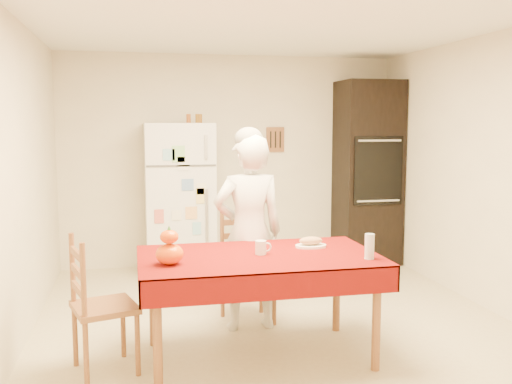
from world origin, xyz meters
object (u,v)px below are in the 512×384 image
object	(u,v)px
refrigerator	(179,199)
bread_plate	(311,246)
pumpkin_lower	(170,254)
chair_left	(95,301)
dining_table	(259,264)
seated_woman	(249,233)
oven_cabinet	(368,173)
wine_glass	(369,246)
chair_far	(246,262)
coffee_mug	(261,248)

from	to	relation	value
refrigerator	bread_plate	distance (m)	2.47
pumpkin_lower	chair_left	bearing A→B (deg)	165.98
dining_table	seated_woman	world-z (taller)	seated_woman
dining_table	seated_woman	bearing A→B (deg)	85.13
oven_cabinet	refrigerator	bearing A→B (deg)	-178.82
oven_cabinet	chair_left	world-z (taller)	oven_cabinet
bread_plate	wine_glass	bearing A→B (deg)	-57.53
dining_table	bread_plate	xyz separation A→B (m)	(0.44, 0.16, 0.08)
oven_cabinet	chair_far	world-z (taller)	oven_cabinet
pumpkin_lower	wine_glass	distance (m)	1.37
seated_woman	pumpkin_lower	bearing A→B (deg)	44.46
seated_woman	wine_glass	xyz separation A→B (m)	(0.67, -0.89, 0.05)
coffee_mug	pumpkin_lower	bearing A→B (deg)	-166.77
chair_left	dining_table	bearing A→B (deg)	-105.07
oven_cabinet	pumpkin_lower	bearing A→B (deg)	-133.55
refrigerator	coffee_mug	xyz separation A→B (m)	(0.38, -2.49, -0.04)
chair_left	pumpkin_lower	world-z (taller)	chair_left
refrigerator	oven_cabinet	world-z (taller)	oven_cabinet
seated_woman	wine_glass	world-z (taller)	seated_woman
oven_cabinet	seated_woman	xyz separation A→B (m)	(-1.87, -1.94, -0.30)
bread_plate	oven_cabinet	bearing A→B (deg)	58.22
coffee_mug	oven_cabinet	bearing A→B (deg)	53.15
dining_table	seated_woman	size ratio (longest dim) A/B	1.06
dining_table	bread_plate	distance (m)	0.48
refrigerator	wine_glass	size ratio (longest dim) A/B	9.66
wine_glass	bread_plate	size ratio (longest dim) A/B	0.73
refrigerator	oven_cabinet	xyz separation A→B (m)	(2.28, 0.05, 0.25)
dining_table	wine_glass	distance (m)	0.79
oven_cabinet	dining_table	xyz separation A→B (m)	(-1.92, -2.55, -0.41)
chair_far	seated_woman	world-z (taller)	seated_woman
seated_woman	coffee_mug	size ratio (longest dim) A/B	16.10
refrigerator	seated_woman	distance (m)	1.94
seated_woman	bread_plate	size ratio (longest dim) A/B	6.71
refrigerator	coffee_mug	size ratio (longest dim) A/B	17.00
chair_left	coffee_mug	size ratio (longest dim) A/B	9.50
coffee_mug	wine_glass	world-z (taller)	wine_glass
refrigerator	bread_plate	world-z (taller)	refrigerator
seated_woman	pumpkin_lower	world-z (taller)	seated_woman
coffee_mug	chair_left	bearing A→B (deg)	-178.50
chair_left	bread_plate	size ratio (longest dim) A/B	3.96
seated_woman	chair_left	bearing A→B (deg)	24.88
coffee_mug	wine_glass	distance (m)	0.77
refrigerator	wine_glass	distance (m)	2.99
coffee_mug	dining_table	bearing A→B (deg)	-149.67
chair_far	bread_plate	bearing A→B (deg)	-67.09
pumpkin_lower	bread_plate	distance (m)	1.13
oven_cabinet	coffee_mug	xyz separation A→B (m)	(-1.90, -2.54, -0.29)
pumpkin_lower	seated_woman	bearing A→B (deg)	47.39
oven_cabinet	chair_far	xyz separation A→B (m)	(-1.85, -1.71, -0.59)
refrigerator	pumpkin_lower	xyz separation A→B (m)	(-0.28, -2.65, -0.02)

